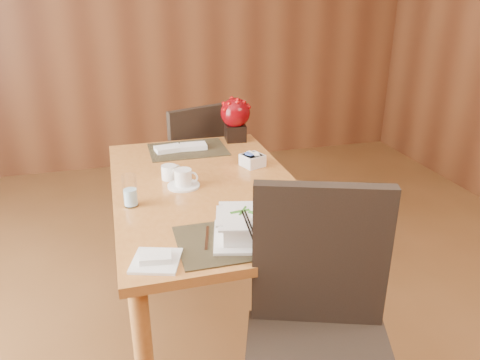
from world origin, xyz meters
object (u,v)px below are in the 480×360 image
object	(u,v)px
berry_decor	(235,117)
far_chair	(190,162)
near_chair	(320,325)
water_glass	(130,191)
creamer_jug	(169,172)
coffee_cup	(183,179)
dining_table	(207,203)
soup_setting	(248,227)
sugar_caddy	(252,160)
bread_plate	(156,261)

from	to	relation	value
berry_decor	far_chair	size ratio (longest dim) A/B	0.29
berry_decor	near_chair	size ratio (longest dim) A/B	0.26
far_chair	near_chair	bearing A→B (deg)	74.12
water_glass	berry_decor	xyz separation A→B (m)	(0.69, 0.78, 0.08)
creamer_jug	far_chair	world-z (taller)	far_chair
coffee_cup	near_chair	size ratio (longest dim) A/B	0.15
coffee_cup	near_chair	xyz separation A→B (m)	(0.30, -0.94, -0.19)
dining_table	water_glass	bearing A→B (deg)	-160.60
dining_table	water_glass	xyz separation A→B (m)	(-0.37, -0.13, 0.17)
soup_setting	far_chair	bearing A→B (deg)	102.82
water_glass	berry_decor	size ratio (longest dim) A/B	0.55
dining_table	creamer_jug	world-z (taller)	creamer_jug
soup_setting	water_glass	size ratio (longest dim) A/B	2.12
coffee_cup	dining_table	bearing A→B (deg)	-8.86
coffee_cup	sugar_caddy	bearing A→B (deg)	23.91
coffee_cup	near_chair	world-z (taller)	near_chair
dining_table	coffee_cup	size ratio (longest dim) A/B	9.53
bread_plate	near_chair	distance (m)	0.61
berry_decor	soup_setting	bearing A→B (deg)	-102.83
berry_decor	water_glass	bearing A→B (deg)	-131.38
sugar_caddy	bread_plate	size ratio (longest dim) A/B	0.65
dining_table	sugar_caddy	bearing A→B (deg)	33.89
water_glass	near_chair	size ratio (longest dim) A/B	0.14
water_glass	near_chair	distance (m)	1.00
creamer_jug	near_chair	size ratio (longest dim) A/B	0.09
water_glass	sugar_caddy	distance (m)	0.74
dining_table	bread_plate	size ratio (longest dim) A/B	9.07
creamer_jug	bread_plate	xyz separation A→B (m)	(-0.15, -0.75, -0.03)
coffee_cup	creamer_jug	bearing A→B (deg)	114.66
dining_table	near_chair	xyz separation A→B (m)	(0.19, -0.92, -0.06)
sugar_caddy	far_chair	xyz separation A→B (m)	(-0.22, 0.76, -0.26)
soup_setting	sugar_caddy	size ratio (longest dim) A/B	2.94
near_chair	sugar_caddy	bearing A→B (deg)	104.68
soup_setting	berry_decor	world-z (taller)	berry_decor
sugar_caddy	near_chair	bearing A→B (deg)	-95.17
water_glass	creamer_jug	size ratio (longest dim) A/B	1.49
coffee_cup	far_chair	xyz separation A→B (m)	(0.19, 0.94, -0.27)
berry_decor	bread_plate	bearing A→B (deg)	-116.45
soup_setting	near_chair	distance (m)	0.45
dining_table	berry_decor	world-z (taller)	berry_decor
berry_decor	bread_plate	xyz separation A→B (m)	(-0.63, -1.27, -0.15)
creamer_jug	near_chair	world-z (taller)	near_chair
soup_setting	bread_plate	bearing A→B (deg)	-155.06
sugar_caddy	water_glass	bearing A→B (deg)	-153.74
water_glass	bread_plate	bearing A→B (deg)	-83.42
creamer_jug	sugar_caddy	bearing A→B (deg)	-16.32
creamer_jug	near_chair	xyz separation A→B (m)	(0.36, -1.05, -0.19)
coffee_cup	far_chair	distance (m)	0.99
creamer_jug	berry_decor	distance (m)	0.72
berry_decor	bread_plate	size ratio (longest dim) A/B	1.63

